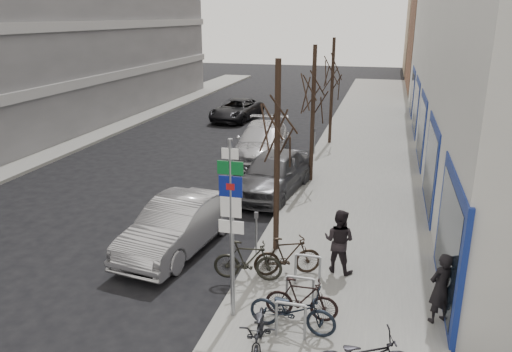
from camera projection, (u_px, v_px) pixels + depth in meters
The scene contains 24 objects.
ground at pixel (137, 305), 11.82m from camera, with size 120.00×120.00×0.00m, color black.
sidewalk_east at pixel (358, 185), 19.90m from camera, with size 5.00×70.00×0.15m, color slate.
sidewalk_west at pixel (26, 158), 23.66m from camera, with size 3.00×70.00×0.15m, color slate.
brick_building_far at pixel (480, 45), 44.24m from camera, with size 12.00×14.00×8.00m, color brown.
tan_building_far at pixel (465, 34), 57.77m from camera, with size 13.00×12.00×9.00m, color #937A5B.
highway_sign_pole at pixel (231, 220), 10.47m from camera, with size 0.55×0.10×4.20m.
bike_rack at pixel (300, 289), 11.24m from camera, with size 0.66×2.26×0.83m.
tree_near at pixel (278, 112), 13.14m from camera, with size 1.80×1.80×5.50m.
tree_mid at pixel (314, 82), 19.12m from camera, with size 1.80×1.80×5.50m.
tree_far at pixel (333, 66), 25.11m from camera, with size 1.80×1.80×5.50m.
meter_front at pixel (256, 229), 13.77m from camera, with size 0.10×0.08×1.27m.
meter_mid at pixel (293, 172), 18.83m from camera, with size 0.10×0.08×1.27m.
meter_back at pixel (315, 138), 23.89m from camera, with size 0.10×0.08×1.27m.
bike_near_left at pixel (259, 330), 9.66m from camera, with size 0.57×1.89×1.15m, color black.
bike_near_right at pixel (302, 299), 10.89m from camera, with size 0.49×1.63×0.99m, color black.
bike_mid_curb at pixel (293, 306), 10.46m from camera, with size 0.57×1.89×1.16m, color black.
bike_mid_inner at pixel (248, 260), 12.51m from camera, with size 0.53×1.77×1.07m, color black.
bike_far_inner at pixel (287, 256), 12.75m from camera, with size 0.53×1.77×1.08m, color black.
parked_car_front at pixel (178, 225), 14.41m from camera, with size 1.62×4.65×1.53m, color #AAAAAF.
parked_car_mid at pixel (273, 173), 18.93m from camera, with size 1.96×4.88×1.66m, color #48484D.
parked_car_back at pixel (262, 142), 23.61m from camera, with size 2.33×5.72×1.66m, color #ACACB1.
lane_car at pixel (237, 110), 32.45m from camera, with size 2.25×4.89×1.36m, color black.
pedestrian_near at pixel (441, 288), 10.71m from camera, with size 0.59×0.39×1.63m, color black.
pedestrian_far at pixel (339, 240), 12.85m from camera, with size 0.64×0.43×1.73m, color black.
Camera 1 is at (5.36, -9.24, 6.55)m, focal length 35.00 mm.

